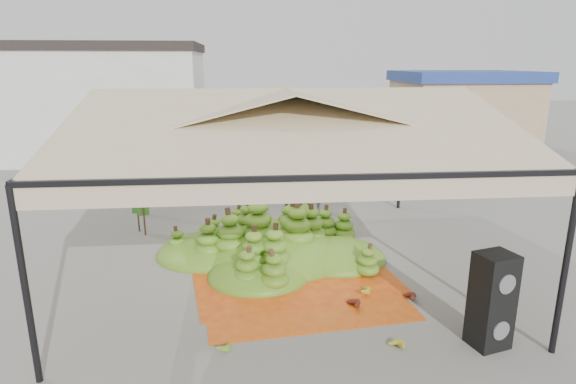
{
  "coord_description": "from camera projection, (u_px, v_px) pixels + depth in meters",
  "views": [
    {
      "loc": [
        -0.91,
        -10.43,
        4.57
      ],
      "look_at": [
        0.2,
        1.5,
        1.3
      ],
      "focal_mm": 30.0,
      "sensor_mm": 36.0,
      "label": 1
    }
  ],
  "objects": [
    {
      "name": "ground",
      "position": [
        285.0,
        262.0,
        11.31
      ],
      "size": [
        90.0,
        90.0,
        0.0
      ],
      "primitive_type": "plane",
      "color": "slate",
      "rests_on": "ground"
    },
    {
      "name": "canopy_tent",
      "position": [
        285.0,
        122.0,
        10.44
      ],
      "size": [
        8.1,
        8.1,
        4.0
      ],
      "color": "black",
      "rests_on": "ground"
    },
    {
      "name": "building_white",
      "position": [
        54.0,
        101.0,
        23.15
      ],
      "size": [
        14.3,
        6.3,
        5.4
      ],
      "color": "silver",
      "rests_on": "ground"
    },
    {
      "name": "building_tan",
      "position": [
        461.0,
        113.0,
        24.14
      ],
      "size": [
        6.3,
        5.3,
        4.1
      ],
      "color": "tan",
      "rests_on": "ground"
    },
    {
      "name": "tarp_left",
      "position": [
        288.0,
        267.0,
        11.04
      ],
      "size": [
        4.91,
        4.74,
        0.01
      ],
      "primitive_type": "cube",
      "rotation": [
        0.0,
        0.0,
        0.16
      ],
      "color": "orange",
      "rests_on": "ground"
    },
    {
      "name": "tarp_right",
      "position": [
        296.0,
        281.0,
        10.31
      ],
      "size": [
        4.38,
        4.56,
        0.01
      ],
      "primitive_type": "cube",
      "rotation": [
        0.0,
        0.0,
        0.12
      ],
      "color": "orange",
      "rests_on": "ground"
    },
    {
      "name": "banana_heap",
      "position": [
        275.0,
        233.0,
        11.42
      ],
      "size": [
        6.14,
        5.22,
        1.23
      ],
      "primitive_type": "ellipsoid",
      "rotation": [
        0.0,
        0.0,
        -0.09
      ],
      "color": "#59841B",
      "rests_on": "ground"
    },
    {
      "name": "hand_yellow_a",
      "position": [
        361.0,
        288.0,
        9.77
      ],
      "size": [
        0.58,
        0.53,
        0.22
      ],
      "primitive_type": "ellipsoid",
      "rotation": [
        0.0,
        0.0,
        -0.34
      ],
      "color": "gold",
      "rests_on": "ground"
    },
    {
      "name": "hand_yellow_b",
      "position": [
        395.0,
        344.0,
        7.86
      ],
      "size": [
        0.52,
        0.5,
        0.18
      ],
      "primitive_type": "ellipsoid",
      "rotation": [
        0.0,
        0.0,
        0.6
      ],
      "color": "#AD9422",
      "rests_on": "ground"
    },
    {
      "name": "hand_red_a",
      "position": [
        350.0,
        303.0,
        9.18
      ],
      "size": [
        0.58,
        0.51,
        0.23
      ],
      "primitive_type": "ellipsoid",
      "rotation": [
        0.0,
        0.0,
        0.24
      ],
      "color": "#591C14",
      "rests_on": "ground"
    },
    {
      "name": "hand_red_b",
      "position": [
        407.0,
        295.0,
        9.48
      ],
      "size": [
        0.5,
        0.43,
        0.21
      ],
      "primitive_type": "ellipsoid",
      "rotation": [
        0.0,
        0.0,
        0.12
      ],
      "color": "#531F13",
      "rests_on": "ground"
    },
    {
      "name": "hand_green",
      "position": [
        222.0,
        344.0,
        7.88
      ],
      "size": [
        0.49,
        0.49,
        0.17
      ],
      "primitive_type": "ellipsoid",
      "rotation": [
        0.0,
        0.0,
        -0.74
      ],
      "color": "#517E1A",
      "rests_on": "ground"
    },
    {
      "name": "hanging_bunches",
      "position": [
        297.0,
        157.0,
        10.06
      ],
      "size": [
        1.74,
        0.24,
        0.2
      ],
      "color": "#4C7318",
      "rests_on": "ground"
    },
    {
      "name": "speaker_stack",
      "position": [
        492.0,
        300.0,
        7.81
      ],
      "size": [
        0.7,
        0.65,
        1.62
      ],
      "rotation": [
        0.0,
        0.0,
        0.27
      ],
      "color": "black",
      "rests_on": "ground"
    },
    {
      "name": "banana_leaves",
      "position": [
        142.0,
        236.0,
        12.98
      ],
      "size": [
        0.96,
        1.36,
        3.7
      ],
      "primitive_type": null,
      "color": "#246E1D",
      "rests_on": "ground"
    },
    {
      "name": "vendor",
      "position": [
        313.0,
        187.0,
        14.81
      ],
      "size": [
        0.63,
        0.43,
        1.66
      ],
      "primitive_type": "imported",
      "rotation": [
        0.0,
        0.0,
        3.2
      ],
      "color": "gray",
      "rests_on": "ground"
    },
    {
      "name": "truck_left",
      "position": [
        242.0,
        141.0,
        19.63
      ],
      "size": [
        7.08,
        3.58,
        2.32
      ],
      "rotation": [
        0.0,
        0.0,
        -0.2
      ],
      "color": "#532D1B",
      "rests_on": "ground"
    },
    {
      "name": "truck_right",
      "position": [
        433.0,
        142.0,
        19.74
      ],
      "size": [
        6.76,
        3.26,
        2.22
      ],
      "rotation": [
        0.0,
        0.0,
        0.17
      ],
      "color": "#4A2A18",
      "rests_on": "ground"
    }
  ]
}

